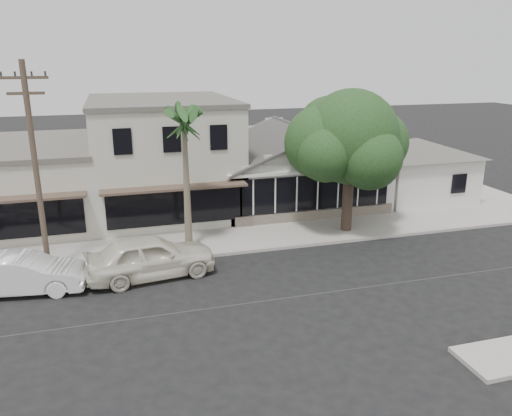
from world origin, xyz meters
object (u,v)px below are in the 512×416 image
object	(u,v)px
car_1	(23,274)
shade_tree	(348,139)
utility_pole	(35,166)
car_0	(151,256)

from	to	relation	value
car_1	shade_tree	bearing A→B (deg)	-70.69
utility_pole	shade_tree	distance (m)	14.86
car_0	car_1	distance (m)	5.00
car_1	car_0	bearing A→B (deg)	-81.11
car_1	shade_tree	world-z (taller)	shade_tree
car_0	car_1	size ratio (longest dim) A/B	1.13
car_1	shade_tree	distance (m)	16.37
car_0	utility_pole	bearing A→B (deg)	60.95
utility_pole	car_0	distance (m)	6.02
utility_pole	car_1	bearing A→B (deg)	-111.48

